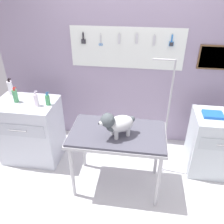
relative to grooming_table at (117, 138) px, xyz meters
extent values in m
cube|color=silver|center=(0.10, -0.21, -0.76)|extent=(4.40, 4.00, 0.04)
cube|color=#9B8BA6|center=(0.10, 1.07, 0.41)|extent=(4.00, 0.06, 2.30)
cube|color=white|center=(-0.01, 1.04, 0.74)|extent=(1.55, 0.02, 0.56)
cylinder|color=gray|center=(-0.61, 1.03, 0.94)|extent=(0.01, 0.02, 0.01)
cylinder|color=black|center=(-0.61, 1.02, 0.89)|extent=(0.02, 0.02, 0.09)
cube|color=black|center=(-0.61, 1.02, 0.81)|extent=(0.06, 0.02, 0.06)
cube|color=#333338|center=(-0.61, 1.00, 0.81)|extent=(0.05, 0.01, 0.05)
cylinder|color=gray|center=(-0.36, 1.03, 0.92)|extent=(0.01, 0.02, 0.01)
cube|color=silver|center=(-0.37, 1.02, 0.85)|extent=(0.01, 0.00, 0.11)
cube|color=silver|center=(-0.36, 1.02, 0.85)|extent=(0.01, 0.00, 0.11)
torus|color=blue|center=(-0.38, 1.02, 0.78)|extent=(0.03, 0.01, 0.03)
torus|color=blue|center=(-0.35, 1.02, 0.78)|extent=(0.03, 0.01, 0.03)
cylinder|color=gray|center=(-0.11, 1.03, 0.94)|extent=(0.01, 0.02, 0.01)
cube|color=silver|center=(-0.11, 1.02, 0.86)|extent=(0.03, 0.01, 0.13)
cylinder|color=gray|center=(0.12, 1.03, 0.95)|extent=(0.01, 0.02, 0.01)
cube|color=silver|center=(0.12, 1.02, 0.88)|extent=(0.03, 0.01, 0.13)
cylinder|color=gray|center=(0.35, 1.03, 0.93)|extent=(0.01, 0.02, 0.01)
cube|color=silver|center=(0.35, 1.02, 0.86)|extent=(0.03, 0.01, 0.13)
cylinder|color=gray|center=(0.57, 1.03, 0.95)|extent=(0.01, 0.02, 0.01)
cylinder|color=blue|center=(0.57, 1.02, 0.90)|extent=(0.02, 0.02, 0.09)
cube|color=blue|center=(0.57, 1.02, 0.83)|extent=(0.06, 0.02, 0.06)
cube|color=#333338|center=(0.57, 1.00, 0.83)|extent=(0.05, 0.01, 0.05)
cube|color=brown|center=(1.14, 1.03, 0.67)|extent=(0.40, 0.02, 0.32)
cube|color=tan|center=(1.14, 1.02, 0.67)|extent=(0.36, 0.01, 0.29)
cylinder|color=#B7B7BC|center=(-0.49, -0.26, -0.36)|extent=(0.04, 0.04, 0.75)
cylinder|color=#B7B7BC|center=(0.49, -0.26, -0.36)|extent=(0.04, 0.04, 0.75)
cylinder|color=#B7B7BC|center=(-0.49, 0.26, -0.36)|extent=(0.04, 0.04, 0.75)
cylinder|color=#B7B7BC|center=(0.49, 0.26, -0.36)|extent=(0.04, 0.04, 0.75)
cube|color=#B7B7BC|center=(0.00, 0.00, 0.04)|extent=(1.10, 0.64, 0.03)
cube|color=#4C4C59|center=(0.00, 0.00, 0.07)|extent=(1.06, 0.62, 0.03)
cylinder|color=#B7B7BC|center=(0.57, 0.34, -0.73)|extent=(0.11, 0.11, 0.01)
cylinder|color=#B7B7BC|center=(0.57, 0.34, 0.05)|extent=(0.02, 0.02, 1.57)
cylinder|color=#B7B7BC|center=(0.45, 0.34, 0.83)|extent=(0.24, 0.02, 0.02)
cylinder|color=silver|center=(0.00, -0.13, 0.13)|extent=(0.04, 0.04, 0.10)
cylinder|color=silver|center=(-0.05, -0.05, 0.13)|extent=(0.04, 0.04, 0.10)
cylinder|color=silver|center=(0.12, -0.05, 0.13)|extent=(0.04, 0.04, 0.10)
cylinder|color=silver|center=(0.07, 0.03, 0.13)|extent=(0.04, 0.04, 0.10)
ellipsoid|color=silver|center=(0.03, -0.05, 0.23)|extent=(0.36, 0.33, 0.17)
ellipsoid|color=#4A5256|center=(-0.06, -0.11, 0.22)|extent=(0.16, 0.17, 0.09)
sphere|color=#4A5256|center=(-0.09, -0.13, 0.31)|extent=(0.15, 0.15, 0.15)
ellipsoid|color=silver|center=(-0.14, -0.16, 0.30)|extent=(0.09, 0.09, 0.05)
sphere|color=black|center=(-0.17, -0.18, 0.30)|extent=(0.02, 0.02, 0.02)
ellipsoid|color=#4A5256|center=(-0.04, -0.18, 0.32)|extent=(0.06, 0.05, 0.08)
ellipsoid|color=#4A5256|center=(-0.11, -0.07, 0.32)|extent=(0.06, 0.05, 0.08)
sphere|color=#4A5256|center=(0.15, 0.03, 0.25)|extent=(0.06, 0.06, 0.06)
cube|color=silver|center=(-1.27, 0.37, -0.29)|extent=(0.80, 0.56, 0.90)
cube|color=#B5BBC8|center=(-1.27, 0.08, -0.09)|extent=(0.70, 0.01, 0.18)
cylinder|color=#99999E|center=(-1.27, 0.07, -0.09)|extent=(0.24, 0.02, 0.02)
cube|color=silver|center=(1.26, 0.46, -0.31)|extent=(0.68, 0.52, 0.85)
cylinder|color=#449E5D|center=(-0.94, 0.35, 0.23)|extent=(0.06, 0.06, 0.13)
cylinder|color=teal|center=(-0.94, 0.35, 0.31)|extent=(0.03, 0.03, 0.03)
cube|color=teal|center=(-0.93, 0.35, 0.34)|extent=(0.03, 0.01, 0.01)
cylinder|color=#4A9860|center=(-1.38, 0.37, 0.25)|extent=(0.06, 0.06, 0.17)
cylinder|color=red|center=(-1.38, 0.37, 0.34)|extent=(0.03, 0.03, 0.03)
cube|color=red|center=(-1.37, 0.37, 0.37)|extent=(0.04, 0.01, 0.01)
cylinder|color=white|center=(-1.57, 0.58, 0.26)|extent=(0.07, 0.07, 0.19)
cylinder|color=black|center=(-1.57, 0.58, 0.36)|extent=(0.03, 0.03, 0.03)
cube|color=black|center=(-1.55, 0.58, 0.39)|extent=(0.04, 0.01, 0.01)
cylinder|color=white|center=(-1.07, 0.31, 0.24)|extent=(0.06, 0.06, 0.16)
cylinder|color=silver|center=(-1.07, 0.31, 0.34)|extent=(0.03, 0.03, 0.03)
cube|color=silver|center=(-1.06, 0.31, 0.36)|extent=(0.03, 0.01, 0.01)
cube|color=blue|center=(1.12, 0.46, 0.13)|extent=(0.24, 0.18, 0.04)
camera|label=1|loc=(0.24, -2.10, 1.60)|focal=37.01mm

